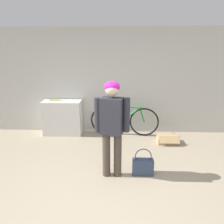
{
  "coord_description": "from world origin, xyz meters",
  "views": [
    {
      "loc": [
        0.27,
        -2.6,
        2.1
      ],
      "look_at": [
        0.14,
        0.71,
        1.13
      ],
      "focal_mm": 35.0,
      "sensor_mm": 36.0,
      "label": 1
    }
  ],
  "objects_px": {
    "handbag": "(143,166)",
    "cardboard_box": "(168,140)",
    "bicycle": "(124,120)",
    "person": "(112,121)",
    "banana": "(55,100)"
  },
  "relations": [
    {
      "from": "handbag",
      "to": "cardboard_box",
      "type": "height_order",
      "value": "handbag"
    },
    {
      "from": "bicycle",
      "to": "handbag",
      "type": "height_order",
      "value": "bicycle"
    },
    {
      "from": "person",
      "to": "handbag",
      "type": "distance_m",
      "value": 0.98
    },
    {
      "from": "person",
      "to": "banana",
      "type": "relative_size",
      "value": 4.85
    },
    {
      "from": "banana",
      "to": "cardboard_box",
      "type": "relative_size",
      "value": 0.7
    },
    {
      "from": "banana",
      "to": "bicycle",
      "type": "bearing_deg",
      "value": -2.1
    },
    {
      "from": "person",
      "to": "banana",
      "type": "distance_m",
      "value": 2.42
    },
    {
      "from": "bicycle",
      "to": "banana",
      "type": "distance_m",
      "value": 1.78
    },
    {
      "from": "person",
      "to": "handbag",
      "type": "bearing_deg",
      "value": 18.81
    },
    {
      "from": "bicycle",
      "to": "banana",
      "type": "relative_size",
      "value": 5.07
    },
    {
      "from": "person",
      "to": "banana",
      "type": "height_order",
      "value": "person"
    },
    {
      "from": "banana",
      "to": "cardboard_box",
      "type": "bearing_deg",
      "value": -10.75
    },
    {
      "from": "person",
      "to": "cardboard_box",
      "type": "bearing_deg",
      "value": 62.17
    },
    {
      "from": "banana",
      "to": "handbag",
      "type": "relative_size",
      "value": 0.69
    },
    {
      "from": "handbag",
      "to": "cardboard_box",
      "type": "bearing_deg",
      "value": 62.23
    }
  ]
}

